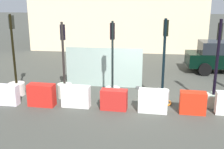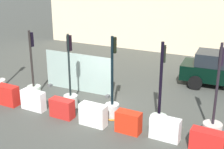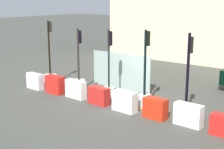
{
  "view_description": "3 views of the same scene",
  "coord_description": "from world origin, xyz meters",
  "px_view_note": "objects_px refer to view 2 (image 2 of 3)",
  "views": [
    {
      "loc": [
        0.5,
        -11.26,
        4.32
      ],
      "look_at": [
        -0.91,
        -0.19,
        1.17
      ],
      "focal_mm": 45.11,
      "sensor_mm": 36.0,
      "label": 1
    },
    {
      "loc": [
        6.34,
        -11.37,
        6.34
      ],
      "look_at": [
        0.74,
        0.73,
        1.53
      ],
      "focal_mm": 52.37,
      "sensor_mm": 36.0,
      "label": 2
    },
    {
      "loc": [
        8.81,
        -12.38,
        4.84
      ],
      "look_at": [
        -0.65,
        -0.19,
        1.26
      ],
      "focal_mm": 53.96,
      "sensor_mm": 36.0,
      "label": 3
    }
  ],
  "objects_px": {
    "traffic_light_4": "(159,112)",
    "car_black_sedan": "(224,70)",
    "construction_barrier_1": "(7,95)",
    "traffic_light_5": "(213,125)",
    "construction_barrier_3": "(62,108)",
    "traffic_light_3": "(112,103)",
    "construction_barrier_4": "(93,115)",
    "construction_barrier_5": "(128,122)",
    "construction_barrier_7": "(207,141)",
    "traffic_light_1": "(34,86)",
    "construction_barrier_2": "(33,100)",
    "construction_barrier_6": "(165,129)",
    "traffic_light_2": "(71,94)"
  },
  "relations": [
    {
      "from": "traffic_light_2",
      "to": "construction_barrier_5",
      "type": "bearing_deg",
      "value": -17.19
    },
    {
      "from": "construction_barrier_1",
      "to": "construction_barrier_7",
      "type": "height_order",
      "value": "construction_barrier_1"
    },
    {
      "from": "traffic_light_3",
      "to": "construction_barrier_6",
      "type": "distance_m",
      "value": 2.65
    },
    {
      "from": "traffic_light_3",
      "to": "construction_barrier_2",
      "type": "distance_m",
      "value": 3.53
    },
    {
      "from": "traffic_light_5",
      "to": "car_black_sedan",
      "type": "height_order",
      "value": "traffic_light_5"
    },
    {
      "from": "traffic_light_2",
      "to": "construction_barrier_4",
      "type": "distance_m",
      "value": 1.98
    },
    {
      "from": "traffic_light_1",
      "to": "traffic_light_4",
      "type": "height_order",
      "value": "traffic_light_4"
    },
    {
      "from": "construction_barrier_6",
      "to": "construction_barrier_1",
      "type": "bearing_deg",
      "value": -179.52
    },
    {
      "from": "construction_barrier_2",
      "to": "construction_barrier_3",
      "type": "xyz_separation_m",
      "value": [
        1.54,
        -0.08,
        -0.04
      ]
    },
    {
      "from": "construction_barrier_7",
      "to": "traffic_light_4",
      "type": "bearing_deg",
      "value": 155.66
    },
    {
      "from": "traffic_light_5",
      "to": "car_black_sedan",
      "type": "xyz_separation_m",
      "value": [
        -0.28,
        5.34,
        0.42
      ]
    },
    {
      "from": "construction_barrier_6",
      "to": "car_black_sedan",
      "type": "height_order",
      "value": "car_black_sedan"
    },
    {
      "from": "construction_barrier_4",
      "to": "car_black_sedan",
      "type": "height_order",
      "value": "car_black_sedan"
    },
    {
      "from": "traffic_light_1",
      "to": "traffic_light_4",
      "type": "bearing_deg",
      "value": -2.39
    },
    {
      "from": "traffic_light_5",
      "to": "construction_barrier_4",
      "type": "bearing_deg",
      "value": -166.44
    },
    {
      "from": "traffic_light_1",
      "to": "construction_barrier_5",
      "type": "bearing_deg",
      "value": -12.05
    },
    {
      "from": "construction_barrier_5",
      "to": "construction_barrier_7",
      "type": "distance_m",
      "value": 2.94
    },
    {
      "from": "construction_barrier_7",
      "to": "traffic_light_1",
      "type": "bearing_deg",
      "value": 171.92
    },
    {
      "from": "construction_barrier_3",
      "to": "construction_barrier_5",
      "type": "relative_size",
      "value": 1.06
    },
    {
      "from": "traffic_light_4",
      "to": "construction_barrier_7",
      "type": "bearing_deg",
      "value": -24.34
    },
    {
      "from": "traffic_light_5",
      "to": "construction_barrier_7",
      "type": "distance_m",
      "value": 1.06
    },
    {
      "from": "traffic_light_4",
      "to": "car_black_sedan",
      "type": "xyz_separation_m",
      "value": [
        1.74,
        5.49,
        0.25
      ]
    },
    {
      "from": "traffic_light_3",
      "to": "construction_barrier_7",
      "type": "xyz_separation_m",
      "value": [
        4.04,
        -0.95,
        -0.25
      ]
    },
    {
      "from": "construction_barrier_5",
      "to": "construction_barrier_7",
      "type": "xyz_separation_m",
      "value": [
        2.94,
        -0.04,
        -0.04
      ]
    },
    {
      "from": "traffic_light_2",
      "to": "car_black_sedan",
      "type": "xyz_separation_m",
      "value": [
        5.84,
        5.38,
        0.26
      ]
    },
    {
      "from": "construction_barrier_5",
      "to": "construction_barrier_3",
      "type": "bearing_deg",
      "value": -179.98
    },
    {
      "from": "construction_barrier_1",
      "to": "construction_barrier_6",
      "type": "relative_size",
      "value": 0.96
    },
    {
      "from": "construction_barrier_1",
      "to": "car_black_sedan",
      "type": "relative_size",
      "value": 0.24
    },
    {
      "from": "construction_barrier_3",
      "to": "traffic_light_4",
      "type": "bearing_deg",
      "value": 12.52
    },
    {
      "from": "construction_barrier_1",
      "to": "construction_barrier_7",
      "type": "distance_m",
      "value": 8.86
    },
    {
      "from": "construction_barrier_2",
      "to": "traffic_light_4",
      "type": "bearing_deg",
      "value": 8.24
    },
    {
      "from": "traffic_light_3",
      "to": "traffic_light_4",
      "type": "bearing_deg",
      "value": -1.07
    },
    {
      "from": "construction_barrier_3",
      "to": "construction_barrier_2",
      "type": "bearing_deg",
      "value": 177.01
    },
    {
      "from": "construction_barrier_1",
      "to": "construction_barrier_5",
      "type": "distance_m",
      "value": 5.92
    },
    {
      "from": "traffic_light_2",
      "to": "traffic_light_3",
      "type": "height_order",
      "value": "traffic_light_3"
    },
    {
      "from": "construction_barrier_2",
      "to": "construction_barrier_6",
      "type": "height_order",
      "value": "construction_barrier_2"
    },
    {
      "from": "traffic_light_3",
      "to": "construction_barrier_3",
      "type": "height_order",
      "value": "traffic_light_3"
    },
    {
      "from": "traffic_light_2",
      "to": "traffic_light_3",
      "type": "xyz_separation_m",
      "value": [
        2.07,
        -0.07,
        0.01
      ]
    },
    {
      "from": "traffic_light_1",
      "to": "construction_barrier_3",
      "type": "xyz_separation_m",
      "value": [
        2.3,
        -1.13,
        -0.22
      ]
    },
    {
      "from": "construction_barrier_3",
      "to": "car_black_sedan",
      "type": "distance_m",
      "value": 8.53
    },
    {
      "from": "traffic_light_1",
      "to": "construction_barrier_3",
      "type": "bearing_deg",
      "value": -26.13
    },
    {
      "from": "construction_barrier_5",
      "to": "car_black_sedan",
      "type": "xyz_separation_m",
      "value": [
        2.67,
        6.36,
        0.47
      ]
    },
    {
      "from": "traffic_light_4",
      "to": "car_black_sedan",
      "type": "height_order",
      "value": "traffic_light_4"
    },
    {
      "from": "traffic_light_2",
      "to": "traffic_light_5",
      "type": "relative_size",
      "value": 0.92
    },
    {
      "from": "traffic_light_2",
      "to": "construction_barrier_3",
      "type": "height_order",
      "value": "traffic_light_2"
    },
    {
      "from": "construction_barrier_3",
      "to": "construction_barrier_7",
      "type": "xyz_separation_m",
      "value": [
        5.93,
        -0.04,
        -0.02
      ]
    },
    {
      "from": "traffic_light_3",
      "to": "construction_barrier_1",
      "type": "distance_m",
      "value": 4.91
    },
    {
      "from": "traffic_light_3",
      "to": "construction_barrier_3",
      "type": "relative_size",
      "value": 3.33
    },
    {
      "from": "traffic_light_5",
      "to": "construction_barrier_3",
      "type": "bearing_deg",
      "value": -170.29
    },
    {
      "from": "traffic_light_5",
      "to": "construction_barrier_5",
      "type": "relative_size",
      "value": 3.68
    }
  ]
}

